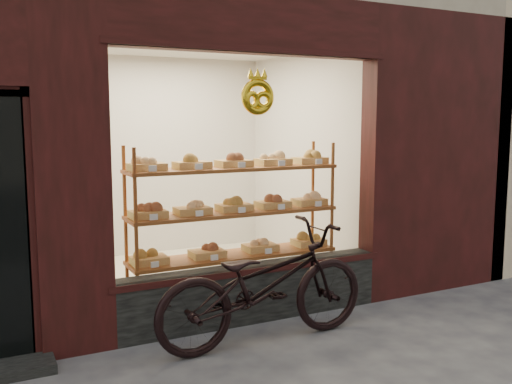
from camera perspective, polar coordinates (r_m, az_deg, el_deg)
display_shelf at (r=5.85m, az=-2.19°, el=-3.17°), size 2.20×0.45×1.70m
bicycle at (r=5.01m, az=0.83°, el=-9.23°), size 2.01×0.73×1.05m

